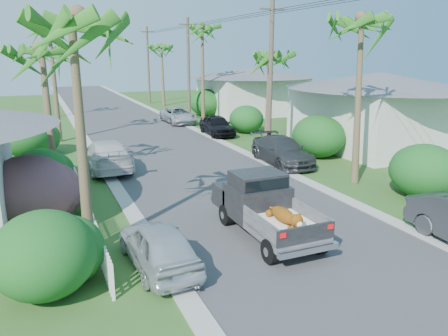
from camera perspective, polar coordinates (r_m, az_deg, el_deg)
name	(u,v)px	position (r m, az deg, el deg)	size (l,w,h in m)	color
ground	(314,257)	(13.79, 11.70, -11.36)	(120.00, 120.00, 0.00)	#325A22
road	(136,129)	(36.29, -11.39, 5.02)	(8.00, 100.00, 0.02)	#38383A
curb_left	(81,132)	(35.67, -18.17, 4.44)	(0.60, 100.00, 0.06)	#A5A39E
curb_right	(187,125)	(37.39, -4.92, 5.58)	(0.60, 100.00, 0.06)	#A5A39E
pickup_truck	(261,204)	(15.02, 4.89, -4.70)	(1.98, 5.12, 2.06)	black
parked_car_rm	(282,151)	(24.44, 7.57, 2.22)	(2.05, 5.04, 1.46)	#323437
parked_car_rf	(217,125)	(32.80, -0.94, 5.58)	(1.75, 4.34, 1.48)	black
parked_car_rd	(178,115)	(38.69, -5.98, 6.84)	(2.26, 4.91, 1.37)	silver
parked_car_ln	(158,246)	(12.81, -8.57, -10.01)	(1.58, 3.93, 1.34)	silver
parked_car_lf	(107,155)	(23.83, -15.09, 1.64)	(2.20, 5.41, 1.57)	silver
palm_l_a	(71,18)	(13.11, -19.39, 18.05)	(4.40, 4.40, 8.20)	brown
palm_l_b	(42,50)	(22.04, -22.69, 14.08)	(4.40, 4.40, 7.40)	brown
palm_l_c	(48,23)	(32.11, -21.95, 17.21)	(4.40, 4.40, 9.20)	brown
palm_l_d	(39,48)	(44.04, -22.98, 14.27)	(4.40, 4.40, 7.70)	brown
palm_r_a	(365,19)	(21.07, 17.89, 17.99)	(4.40, 4.40, 8.70)	brown
palm_r_b	(269,54)	(28.63, 5.96, 14.63)	(4.40, 4.40, 7.20)	brown
palm_r_c	(202,27)	(38.53, -2.88, 17.94)	(4.40, 4.40, 9.40)	brown
palm_r_d	(162,46)	(51.90, -8.16, 15.50)	(4.40, 4.40, 8.00)	brown
shrub_l_a	(44,254)	(12.08, -22.48, -10.39)	(2.60, 2.86, 2.20)	#154513
shrub_l_b	(30,192)	(16.72, -24.01, -2.87)	(3.00, 3.30, 2.60)	#A3176A
shrub_l_c	(41,171)	(20.65, -22.82, -0.41)	(2.40, 2.64, 2.00)	#154513
shrub_l_d	(27,137)	(28.45, -24.38, 3.77)	(3.20, 3.52, 2.40)	#154513
shrub_r_a	(425,171)	(20.39, 24.76, -0.36)	(2.80, 3.08, 2.30)	#154513
shrub_r_b	(318,136)	(26.33, 12.22, 4.07)	(3.00, 3.30, 2.50)	#154513
shrub_r_c	(246,119)	(33.85, 2.94, 6.39)	(2.60, 2.86, 2.10)	#154513
shrub_r_d	(206,102)	(43.11, -2.37, 8.55)	(3.20, 3.52, 2.60)	#154513
picket_fence	(87,211)	(16.53, -17.47, -5.37)	(0.10, 11.00, 1.00)	white
house_right_near	(377,113)	(30.20, 19.36, 6.79)	(8.00, 9.00, 4.80)	silver
house_right_far	(252,92)	(45.05, 3.65, 9.85)	(9.00, 8.00, 4.60)	silver
utility_pole_b	(270,77)	(26.44, 6.09, 11.69)	(1.60, 0.26, 9.00)	brown
utility_pole_c	(189,69)	(40.18, -4.66, 12.78)	(1.60, 0.26, 9.00)	brown
utility_pole_d	(148,65)	(54.60, -9.87, 13.15)	(1.60, 0.26, 9.00)	brown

